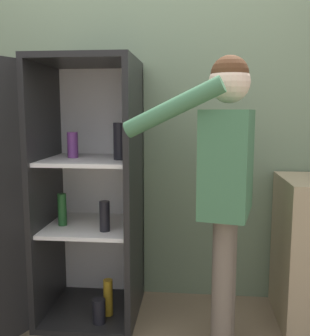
# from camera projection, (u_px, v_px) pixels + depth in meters

# --- Properties ---
(wall_back) EXTENTS (7.00, 0.06, 2.55)m
(wall_back) POSITION_uv_depth(u_px,v_px,m) (146.00, 118.00, 2.75)
(wall_back) COLOR gray
(wall_back) RESTS_ON ground_plane
(refrigerator) EXTENTS (0.91, 1.17, 1.64)m
(refrigerator) POSITION_uv_depth(u_px,v_px,m) (71.00, 194.00, 2.43)
(refrigerator) COLOR black
(refrigerator) RESTS_ON ground_plane
(person) EXTENTS (0.70, 0.56, 1.61)m
(person) POSITION_uv_depth(u_px,v_px,m) (226.00, 169.00, 2.08)
(person) COLOR #726656
(person) RESTS_ON ground_plane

